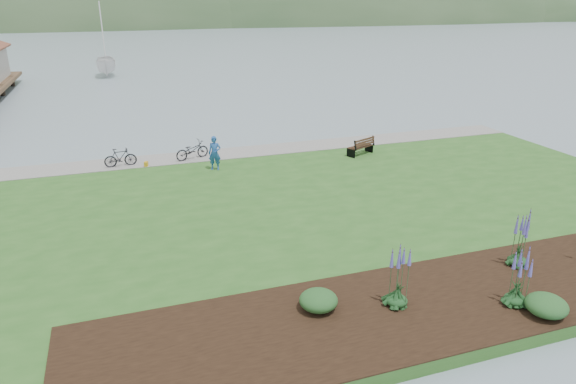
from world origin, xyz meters
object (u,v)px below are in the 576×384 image
at_px(park_bench, 362,146).
at_px(bicycle_a, 192,150).
at_px(sailboat, 108,76).
at_px(person, 215,150).

height_order(park_bench, bicycle_a, park_bench).
bearing_deg(park_bench, sailboat, 83.81).
relative_size(park_bench, person, 0.86).
bearing_deg(bicycle_a, sailboat, -13.97).
xyz_separation_m(park_bench, bicycle_a, (-9.06, 2.21, 0.00)).
relative_size(park_bench, sailboat, 0.07).
bearing_deg(person, bicycle_a, 131.91).
xyz_separation_m(bicycle_a, sailboat, (-3.97, 37.73, -0.90)).
relative_size(park_bench, bicycle_a, 0.91).
height_order(park_bench, person, person).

